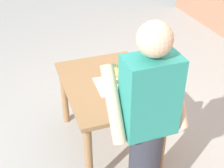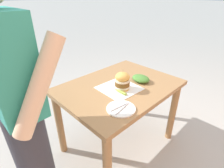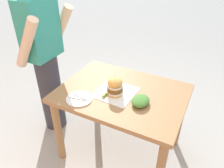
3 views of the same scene
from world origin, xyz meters
name	(u,v)px [view 3 (image 3 of 3)]	position (x,y,z in m)	size (l,w,h in m)	color
ground_plane	(120,149)	(0.00, 0.00, 0.00)	(80.00, 80.00, 0.00)	#ADAAA3
patio_table	(122,103)	(0.00, 0.00, 0.62)	(0.82, 1.10, 0.75)	#9E7247
serving_paper	(115,92)	(-0.04, 0.05, 0.75)	(0.33, 0.33, 0.00)	white
sandwich	(115,86)	(-0.07, 0.04, 0.83)	(0.14, 0.14, 0.19)	gold
pickle_spear	(105,94)	(-0.12, 0.10, 0.76)	(0.02, 0.02, 0.09)	#8EA83D
side_plate_with_forks	(79,99)	(-0.27, 0.27, 0.75)	(0.22, 0.22, 0.02)	white
side_salad	(141,101)	(-0.09, -0.21, 0.78)	(0.18, 0.14, 0.06)	#477F33
diner_across_table	(45,58)	(0.01, 0.86, 0.88)	(0.55, 0.35, 1.69)	#33333D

